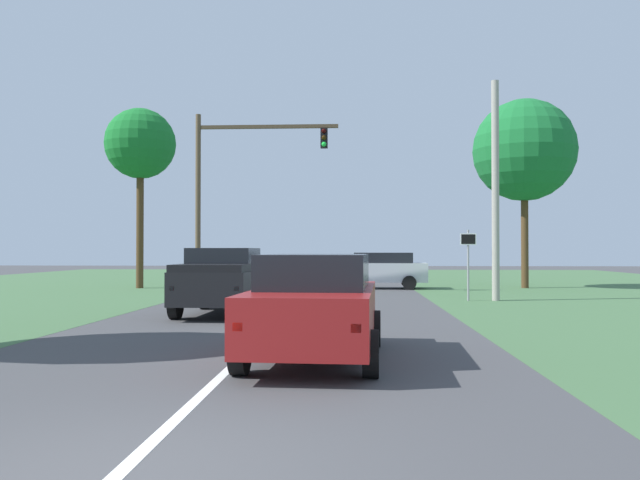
# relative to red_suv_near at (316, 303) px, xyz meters

# --- Properties ---
(ground_plane) EXTENTS (120.00, 120.00, 0.00)m
(ground_plane) POSITION_rel_red_suv_near_xyz_m (-1.33, 6.60, -0.97)
(ground_plane) COLOR #424244
(lane_centre_stripe) EXTENTS (0.16, 43.07, 0.01)m
(lane_centre_stripe) POSITION_rel_red_suv_near_xyz_m (-1.33, -4.40, -0.97)
(lane_centre_stripe) COLOR white
(lane_centre_stripe) RESTS_ON ground_plane
(red_suv_near) EXTENTS (2.40, 5.01, 1.83)m
(red_suv_near) POSITION_rel_red_suv_near_xyz_m (0.00, 0.00, 0.00)
(red_suv_near) COLOR maroon
(red_suv_near) RESTS_ON ground_plane
(pickup_truck_lead) EXTENTS (2.45, 5.04, 1.96)m
(pickup_truck_lead) POSITION_rel_red_suv_near_xyz_m (-3.16, 7.60, 0.03)
(pickup_truck_lead) COLOR black
(pickup_truck_lead) RESTS_ON ground_plane
(traffic_light) EXTENTS (6.56, 0.40, 8.15)m
(traffic_light) POSITION_rel_red_suv_near_xyz_m (-4.91, 17.86, 4.31)
(traffic_light) COLOR brown
(traffic_light) RESTS_ON ground_plane
(keep_moving_sign) EXTENTS (0.60, 0.09, 2.66)m
(keep_moving_sign) POSITION_rel_red_suv_near_xyz_m (4.94, 13.11, 0.73)
(keep_moving_sign) COLOR gray
(keep_moving_sign) RESTS_ON ground_plane
(oak_tree_right) EXTENTS (5.12, 5.12, 9.50)m
(oak_tree_right) POSITION_rel_red_suv_near_xyz_m (9.24, 21.56, 5.95)
(oak_tree_right) COLOR #4C351E
(oak_tree_right) RESTS_ON ground_plane
(crossing_suv_far) EXTENTS (4.81, 2.16, 1.78)m
(crossing_suv_far) POSITION_rel_red_suv_near_xyz_m (1.92, 20.72, -0.03)
(crossing_suv_far) COLOR silver
(crossing_suv_far) RESTS_ON ground_plane
(utility_pole_right) EXTENTS (0.28, 0.28, 8.31)m
(utility_pole_right) POSITION_rel_red_suv_near_xyz_m (5.98, 13.23, 3.18)
(utility_pole_right) COLOR #9E998E
(utility_pole_right) RESTS_ON ground_plane
(extra_tree_1) EXTENTS (3.52, 3.52, 9.02)m
(extra_tree_1) POSITION_rel_red_suv_near_xyz_m (-10.06, 20.42, 6.22)
(extra_tree_1) COLOR #4C351E
(extra_tree_1) RESTS_ON ground_plane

